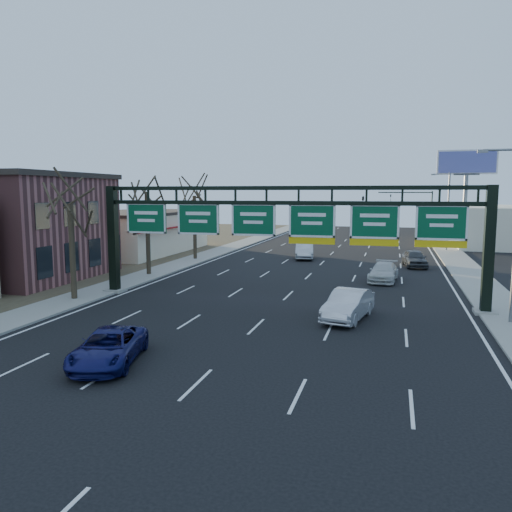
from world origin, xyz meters
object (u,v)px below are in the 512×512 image
(car_blue_suv, at_px, (109,347))
(car_silver_sedan, at_px, (348,305))
(sign_gantry, at_px, (285,228))
(car_white_wagon, at_px, (383,272))

(car_blue_suv, distance_m, car_silver_sedan, 12.86)
(sign_gantry, bearing_deg, car_silver_sedan, -38.05)
(car_blue_suv, bearing_deg, car_white_wagon, 51.26)
(car_blue_suv, xyz_separation_m, car_silver_sedan, (8.55, 9.60, 0.12))
(sign_gantry, distance_m, car_silver_sedan, 6.58)
(sign_gantry, distance_m, car_blue_suv, 14.17)
(sign_gantry, height_order, car_white_wagon, sign_gantry)
(car_silver_sedan, height_order, car_white_wagon, car_silver_sedan)
(sign_gantry, relative_size, car_blue_suv, 5.10)
(sign_gantry, height_order, car_blue_suv, sign_gantry)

